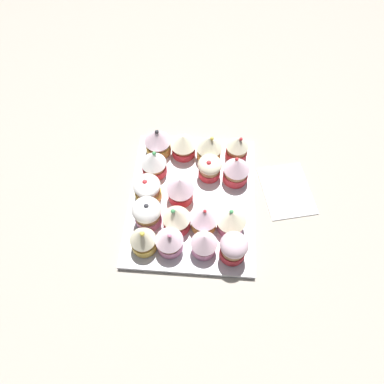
% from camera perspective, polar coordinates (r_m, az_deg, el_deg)
% --- Properties ---
extents(ground_plane, '(1.80, 1.80, 0.03)m').
position_cam_1_polar(ground_plane, '(0.88, -0.00, -1.88)').
color(ground_plane, '#B2A899').
extents(baking_tray, '(0.29, 0.36, 0.01)m').
position_cam_1_polar(baking_tray, '(0.86, -0.00, -1.21)').
color(baking_tray, silver).
rests_on(baking_tray, ground_plane).
extents(cupcake_0, '(0.05, 0.05, 0.07)m').
position_cam_1_polar(cupcake_0, '(0.90, 7.06, 6.91)').
color(cupcake_0, '#D1333D').
rests_on(cupcake_0, baking_tray).
extents(cupcake_1, '(0.06, 0.06, 0.08)m').
position_cam_1_polar(cupcake_1, '(0.89, 2.71, 6.99)').
color(cupcake_1, '#EFC651').
rests_on(cupcake_1, baking_tray).
extents(cupcake_2, '(0.06, 0.06, 0.07)m').
position_cam_1_polar(cupcake_2, '(0.90, -1.35, 7.41)').
color(cupcake_2, '#D1333D').
rests_on(cupcake_2, baking_tray).
extents(cupcake_3, '(0.07, 0.07, 0.08)m').
position_cam_1_polar(cupcake_3, '(0.91, -5.38, 7.92)').
color(cupcake_3, '#EFC651').
rests_on(cupcake_3, baking_tray).
extents(cupcake_4, '(0.06, 0.06, 0.08)m').
position_cam_1_polar(cupcake_4, '(0.86, 6.95, 3.48)').
color(cupcake_4, '#D1333D').
rests_on(cupcake_4, baking_tray).
extents(cupcake_5, '(0.06, 0.06, 0.06)m').
position_cam_1_polar(cupcake_5, '(0.87, 2.77, 3.84)').
color(cupcake_5, '#D1333D').
rests_on(cupcake_5, baking_tray).
extents(cupcake_6, '(0.06, 0.06, 0.07)m').
position_cam_1_polar(cupcake_6, '(0.87, -6.01, 4.51)').
color(cupcake_6, '#D1333D').
rests_on(cupcake_6, baking_tray).
extents(cupcake_7, '(0.06, 0.06, 0.08)m').
position_cam_1_polar(cupcake_7, '(0.82, -1.82, 0.58)').
color(cupcake_7, '#D1333D').
rests_on(cupcake_7, baking_tray).
extents(cupcake_8, '(0.06, 0.06, 0.07)m').
position_cam_1_polar(cupcake_8, '(0.84, -6.98, 0.48)').
color(cupcake_8, '#EFC651').
rests_on(cupcake_8, baking_tray).
extents(cupcake_9, '(0.07, 0.07, 0.07)m').
position_cam_1_polar(cupcake_9, '(0.79, 6.17, -4.36)').
color(cupcake_9, pink).
rests_on(cupcake_9, baking_tray).
extents(cupcake_10, '(0.06, 0.06, 0.07)m').
position_cam_1_polar(cupcake_10, '(0.79, 1.86, -4.06)').
color(cupcake_10, '#EFC651').
rests_on(cupcake_10, baking_tray).
extents(cupcake_11, '(0.06, 0.06, 0.08)m').
position_cam_1_polar(cupcake_11, '(0.79, -2.45, -4.08)').
color(cupcake_11, '#D1333D').
rests_on(cupcake_11, baking_tray).
extents(cupcake_12, '(0.06, 0.06, 0.08)m').
position_cam_1_polar(cupcake_12, '(0.80, -7.00, -3.26)').
color(cupcake_12, pink).
rests_on(cupcake_12, baking_tray).
extents(cupcake_13, '(0.06, 0.06, 0.08)m').
position_cam_1_polar(cupcake_13, '(0.77, 6.49, -8.63)').
color(cupcake_13, '#D1333D').
rests_on(cupcake_13, baking_tray).
extents(cupcake_14, '(0.06, 0.06, 0.07)m').
position_cam_1_polar(cupcake_14, '(0.77, 1.90, -7.96)').
color(cupcake_14, pink).
rests_on(cupcake_14, baking_tray).
extents(cupcake_15, '(0.06, 0.06, 0.07)m').
position_cam_1_polar(cupcake_15, '(0.77, -3.57, -7.58)').
color(cupcake_15, pink).
rests_on(cupcake_15, baking_tray).
extents(cupcake_16, '(0.06, 0.06, 0.08)m').
position_cam_1_polar(cupcake_16, '(0.78, -7.69, -7.29)').
color(cupcake_16, '#EFC651').
rests_on(cupcake_16, baking_tray).
extents(napkin, '(0.14, 0.17, 0.01)m').
position_cam_1_polar(napkin, '(0.91, 14.56, 0.25)').
color(napkin, white).
rests_on(napkin, ground_plane).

